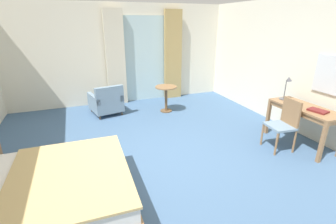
# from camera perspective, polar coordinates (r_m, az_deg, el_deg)

# --- Properties ---
(ground) EXTENTS (6.78, 7.81, 0.10)m
(ground) POSITION_cam_1_polar(r_m,az_deg,el_deg) (4.34, -0.66, -11.80)
(ground) COLOR #426084
(wall_back) EXTENTS (6.38, 0.12, 2.74)m
(wall_back) POSITION_cam_1_polar(r_m,az_deg,el_deg) (7.27, -10.87, 12.99)
(wall_back) COLOR silver
(wall_back) RESTS_ON ground
(wall_right) EXTENTS (0.12, 7.41, 2.74)m
(wall_right) POSITION_cam_1_polar(r_m,az_deg,el_deg) (5.65, 31.00, 8.44)
(wall_right) COLOR silver
(wall_right) RESTS_ON ground
(balcony_glass_door) EXTENTS (1.27, 0.02, 2.41)m
(balcony_glass_door) POSITION_cam_1_polar(r_m,az_deg,el_deg) (7.36, -5.47, 12.04)
(balcony_glass_door) COLOR silver
(balcony_glass_door) RESTS_ON ground
(curtain_panel_left) EXTENTS (0.52, 0.10, 2.59)m
(curtain_panel_left) POSITION_cam_1_polar(r_m,az_deg,el_deg) (7.07, -12.09, 12.06)
(curtain_panel_left) COLOR beige
(curtain_panel_left) RESTS_ON ground
(curtain_panel_right) EXTENTS (0.53, 0.10, 2.59)m
(curtain_panel_right) POSITION_cam_1_polar(r_m,az_deg,el_deg) (7.52, 1.16, 12.97)
(curtain_panel_right) COLOR tan
(curtain_panel_right) RESTS_ON ground
(bed) EXTENTS (2.26, 1.84, 1.06)m
(bed) POSITION_cam_1_polar(r_m,az_deg,el_deg) (3.55, -28.62, -16.75)
(bed) COLOR olive
(bed) RESTS_ON ground
(writing_desk) EXTENTS (0.56, 1.31, 0.77)m
(writing_desk) POSITION_cam_1_polar(r_m,az_deg,el_deg) (5.26, 29.18, 0.06)
(writing_desk) COLOR olive
(writing_desk) RESTS_ON ground
(desk_chair) EXTENTS (0.46, 0.50, 0.96)m
(desk_chair) POSITION_cam_1_polar(r_m,az_deg,el_deg) (4.96, 25.44, -2.05)
(desk_chair) COLOR gray
(desk_chair) RESTS_ON ground
(desk_lamp) EXTENTS (0.19, 0.17, 0.47)m
(desk_lamp) POSITION_cam_1_polar(r_m,az_deg,el_deg) (5.47, 25.97, 5.59)
(desk_lamp) COLOR #4C4C51
(desk_lamp) RESTS_ON writing_desk
(closed_book) EXTENTS (0.26, 0.33, 0.03)m
(closed_book) POSITION_cam_1_polar(r_m,az_deg,el_deg) (5.04, 31.51, 0.25)
(closed_book) COLOR maroon
(closed_book) RESTS_ON writing_desk
(armchair_by_window) EXTENTS (0.85, 0.92, 0.78)m
(armchair_by_window) POSITION_cam_1_polar(r_m,az_deg,el_deg) (6.47, -14.13, 2.24)
(armchair_by_window) COLOR gray
(armchair_by_window) RESTS_ON ground
(round_cafe_table) EXTENTS (0.56, 0.56, 0.68)m
(round_cafe_table) POSITION_cam_1_polar(r_m,az_deg,el_deg) (6.41, -0.46, 4.35)
(round_cafe_table) COLOR olive
(round_cafe_table) RESTS_ON ground
(wall_mirror) EXTENTS (0.02, 0.51, 0.69)m
(wall_mirror) POSITION_cam_1_polar(r_m,az_deg,el_deg) (5.39, 33.11, 7.34)
(wall_mirror) COLOR silver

